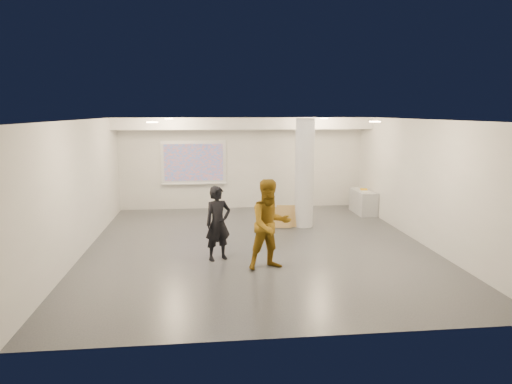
{
  "coord_description": "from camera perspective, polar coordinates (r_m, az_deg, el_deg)",
  "views": [
    {
      "loc": [
        -1.19,
        -10.45,
        3.18
      ],
      "look_at": [
        0.0,
        0.4,
        1.25
      ],
      "focal_mm": 32.0,
      "sensor_mm": 36.0,
      "label": 1
    }
  ],
  "objects": [
    {
      "name": "ceiling",
      "position": [
        10.52,
        0.24,
        9.05
      ],
      "size": [
        8.0,
        9.0,
        0.01
      ],
      "primitive_type": "cube",
      "color": "silver",
      "rests_on": "floor"
    },
    {
      "name": "downlight_se",
      "position": [
        9.57,
        14.65,
        8.51
      ],
      "size": [
        0.22,
        0.22,
        0.02
      ],
      "primitive_type": "cylinder",
      "color": "#FFCC95",
      "rests_on": "ceiling"
    },
    {
      "name": "credenza",
      "position": [
        14.78,
        13.27,
        -1.22
      ],
      "size": [
        0.53,
        1.25,
        0.73
      ],
      "primitive_type": "cube",
      "rotation": [
        0.0,
        0.0,
        0.01
      ],
      "color": "#9DA0A3",
      "rests_on": "floor"
    },
    {
      "name": "cardboard_back",
      "position": [
        12.74,
        3.87,
        -3.02
      ],
      "size": [
        0.57,
        0.21,
        0.61
      ],
      "primitive_type": "cube",
      "rotation": [
        -0.18,
        0.0,
        -0.08
      ],
      "color": "#A07D45",
      "rests_on": "floor"
    },
    {
      "name": "postit_pad",
      "position": [
        14.86,
        13.33,
        0.32
      ],
      "size": [
        0.27,
        0.33,
        0.03
      ],
      "primitive_type": "cube",
      "rotation": [
        0.0,
        0.0,
        -0.25
      ],
      "color": "#F0B20D",
      "rests_on": "credenza"
    },
    {
      "name": "wall_back",
      "position": [
        15.09,
        -1.69,
        3.64
      ],
      "size": [
        8.0,
        0.01,
        3.0
      ],
      "primitive_type": "cube",
      "color": "beige",
      "rests_on": "floor"
    },
    {
      "name": "wall_front",
      "position": [
        6.3,
        4.87,
        -5.5
      ],
      "size": [
        8.0,
        0.01,
        3.0
      ],
      "primitive_type": "cube",
      "color": "beige",
      "rests_on": "floor"
    },
    {
      "name": "downlight_sw",
      "position": [
        9.01,
        -12.84,
        8.5
      ],
      "size": [
        0.22,
        0.22,
        0.02
      ],
      "primitive_type": "cylinder",
      "color": "#FFCC95",
      "rests_on": "ceiling"
    },
    {
      "name": "column",
      "position": [
        12.65,
        6.08,
        2.34
      ],
      "size": [
        0.52,
        0.52,
        3.0
      ],
      "primitive_type": "cylinder",
      "color": "silver",
      "rests_on": "floor"
    },
    {
      "name": "floor",
      "position": [
        10.99,
        0.23,
        -6.8
      ],
      "size": [
        8.0,
        9.0,
        0.01
      ],
      "primitive_type": "cube",
      "color": "#35373B",
      "rests_on": "ground"
    },
    {
      "name": "downlight_ne",
      "position": [
        13.39,
        8.52,
        9.07
      ],
      "size": [
        0.22,
        0.22,
        0.02
      ],
      "primitive_type": "cylinder",
      "color": "#FFCC95",
      "rests_on": "ceiling"
    },
    {
      "name": "cardboard_front",
      "position": [
        12.65,
        3.24,
        -3.21
      ],
      "size": [
        0.54,
        0.23,
        0.57
      ],
      "primitive_type": "cube",
      "rotation": [
        -0.23,
        0.0,
        -0.09
      ],
      "color": "#A07D45",
      "rests_on": "floor"
    },
    {
      "name": "wall_right",
      "position": [
        11.79,
        19.95,
        1.23
      ],
      "size": [
        0.01,
        9.0,
        3.0
      ],
      "primitive_type": "cube",
      "color": "beige",
      "rests_on": "floor"
    },
    {
      "name": "papers_stack",
      "position": [
        14.47,
        13.6,
        0.04
      ],
      "size": [
        0.28,
        0.35,
        0.02
      ],
      "primitive_type": "cube",
      "rotation": [
        0.0,
        0.0,
        0.04
      ],
      "color": "silver",
      "rests_on": "credenza"
    },
    {
      "name": "wall_left",
      "position": [
        10.95,
        -21.05,
        0.53
      ],
      "size": [
        0.01,
        9.0,
        3.0
      ],
      "primitive_type": "cube",
      "color": "beige",
      "rests_on": "floor"
    },
    {
      "name": "woman",
      "position": [
        9.87,
        -4.78,
        -3.92
      ],
      "size": [
        0.7,
        0.59,
        1.62
      ],
      "primitive_type": "imported",
      "rotation": [
        0.0,
        0.0,
        0.42
      ],
      "color": "black",
      "rests_on": "floor"
    },
    {
      "name": "downlight_nw",
      "position": [
        12.99,
        -10.85,
        8.97
      ],
      "size": [
        0.22,
        0.22,
        0.02
      ],
      "primitive_type": "cylinder",
      "color": "#FFCC95",
      "rests_on": "ceiling"
    },
    {
      "name": "soffit_band",
      "position": [
        14.45,
        -1.55,
        8.6
      ],
      "size": [
        8.0,
        1.1,
        0.36
      ],
      "primitive_type": "cube",
      "color": "silver",
      "rests_on": "ceiling"
    },
    {
      "name": "man",
      "position": [
        9.25,
        1.77,
        -4.09
      ],
      "size": [
        1.05,
        0.91,
        1.85
      ],
      "primitive_type": "imported",
      "rotation": [
        0.0,
        0.0,
        0.26
      ],
      "color": "#8C6214",
      "rests_on": "floor"
    },
    {
      "name": "projection_screen",
      "position": [
        15.0,
        -7.8,
        3.61
      ],
      "size": [
        2.1,
        0.13,
        1.42
      ],
      "color": "silver",
      "rests_on": "wall_back"
    }
  ]
}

